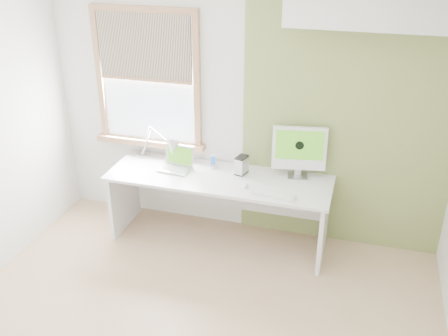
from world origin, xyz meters
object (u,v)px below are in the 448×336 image
at_px(desk, 221,191).
at_px(laptop, 177,163).
at_px(desk_lamp, 167,147).
at_px(imac, 299,149).
at_px(external_drive, 242,165).

distance_m(desk, laptop, 0.52).
height_order(desk_lamp, imac, imac).
relative_size(desk, external_drive, 12.06).
relative_size(desk, laptop, 6.42).
relative_size(laptop, imac, 0.65).
bearing_deg(imac, desk, -166.78).
bearing_deg(laptop, external_drive, 6.11).
distance_m(desk_lamp, external_drive, 0.79).
height_order(desk, desk_lamp, desk_lamp).
relative_size(desk, imac, 4.19).
xyz_separation_m(desk_lamp, imac, (1.33, 0.10, 0.10)).
bearing_deg(external_drive, desk_lamp, 179.88).
bearing_deg(external_drive, imac, 10.50).
xyz_separation_m(desk, desk_lamp, (-0.59, 0.07, 0.38)).
xyz_separation_m(laptop, imac, (1.19, 0.17, 0.23)).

